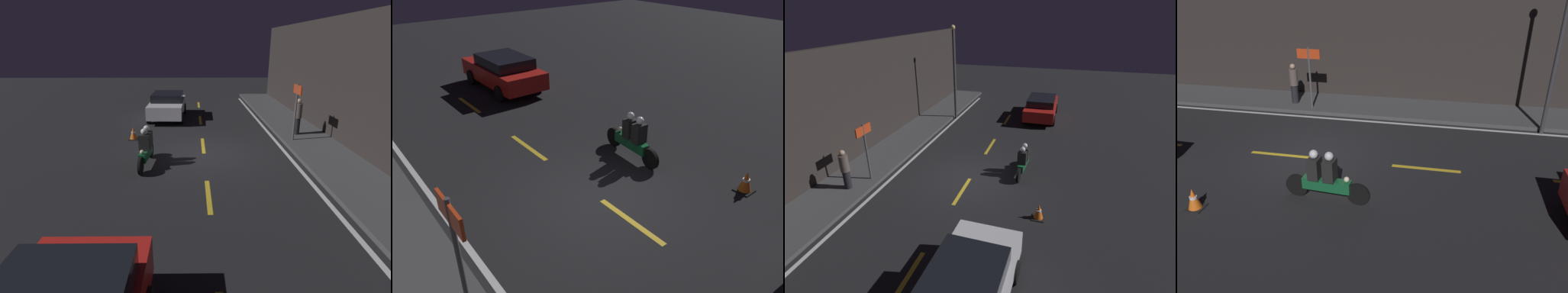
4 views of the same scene
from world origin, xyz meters
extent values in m
plane|color=black|center=(0.00, 0.00, 0.00)|extent=(56.00, 56.00, 0.00)
cube|color=#424244|center=(0.00, 4.59, 0.07)|extent=(28.00, 2.25, 0.14)
cube|color=gold|center=(-1.00, 0.00, 0.00)|extent=(2.00, 0.14, 0.01)
cube|color=gold|center=(3.50, 0.00, 0.00)|extent=(2.00, 0.14, 0.01)
cube|color=gold|center=(8.00, 0.00, 0.00)|extent=(2.00, 0.14, 0.01)
cube|color=silver|center=(0.00, 3.22, 0.00)|extent=(25.20, 0.14, 0.01)
cube|color=red|center=(9.00, -2.05, 0.66)|extent=(4.39, 1.84, 0.69)
cube|color=black|center=(8.78, -2.05, 1.22)|extent=(2.41, 1.65, 0.43)
cube|color=red|center=(6.84, -1.46, 0.84)|extent=(0.06, 0.20, 0.10)
cube|color=red|center=(6.84, -2.65, 0.84)|extent=(0.06, 0.20, 0.10)
cylinder|color=black|center=(10.36, -1.15, 0.32)|extent=(0.64, 0.18, 0.64)
cylinder|color=black|center=(10.36, -2.95, 0.32)|extent=(0.64, 0.18, 0.64)
cylinder|color=black|center=(7.64, -1.15, 0.32)|extent=(0.64, 0.18, 0.64)
cylinder|color=black|center=(7.64, -2.95, 0.32)|extent=(0.64, 0.18, 0.64)
cylinder|color=black|center=(1.97, -2.14, 0.30)|extent=(0.60, 0.12, 0.59)
cylinder|color=black|center=(0.34, -2.02, 0.30)|extent=(0.60, 0.14, 0.59)
cube|color=#14592D|center=(1.16, -2.08, 0.45)|extent=(1.27, 0.33, 0.30)
sphere|color=#F2EABF|center=(1.68, -2.12, 0.68)|extent=(0.14, 0.14, 0.14)
cube|color=black|center=(1.26, -2.09, 0.87)|extent=(0.31, 0.38, 0.55)
sphere|color=silver|center=(1.26, -2.09, 1.26)|extent=(0.22, 0.22, 0.22)
cube|color=black|center=(0.86, -2.06, 0.87)|extent=(0.31, 0.38, 0.55)
sphere|color=silver|center=(0.86, -2.06, 1.26)|extent=(0.22, 0.22, 0.22)
cube|color=black|center=(-1.91, -3.09, 0.01)|extent=(0.42, 0.42, 0.03)
cone|color=orange|center=(-1.91, -3.09, 0.29)|extent=(0.33, 0.33, 0.53)
cylinder|color=white|center=(-1.91, -3.09, 0.32)|extent=(0.18, 0.18, 0.06)
cylinder|color=#4C4C51|center=(-1.34, 3.88, 1.34)|extent=(0.08, 0.08, 2.40)
cube|color=red|center=(-1.34, 3.88, 2.29)|extent=(0.90, 0.05, 0.36)
camera|label=1|loc=(11.17, -0.45, 4.07)|focal=28.00mm
camera|label=2|loc=(-5.72, 4.97, 5.48)|focal=35.00mm
camera|label=3|loc=(-10.68, -3.54, 6.55)|focal=28.00mm
camera|label=4|loc=(3.86, -9.80, 5.50)|focal=35.00mm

